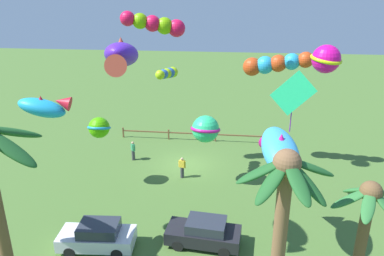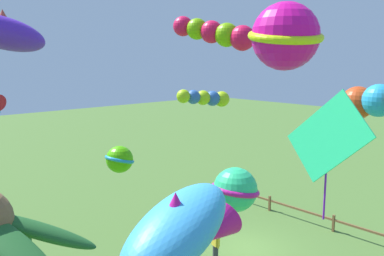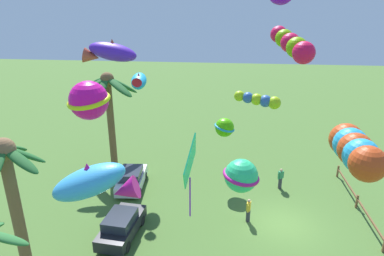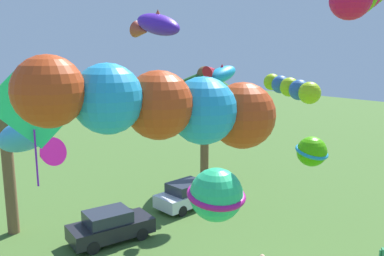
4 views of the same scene
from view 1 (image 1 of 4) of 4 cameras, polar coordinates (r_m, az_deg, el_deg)
ground_plane at (r=28.91m, az=-0.81°, el=-5.70°), size 120.00×120.00×0.00m
palm_tree_0 at (r=14.46m, az=14.11°, el=-10.67°), size 3.88×3.85×7.37m
palm_tree_2 at (r=16.94m, az=25.50°, el=-12.43°), size 3.15×3.17×5.66m
rail_fence at (r=33.33m, az=-0.02°, el=-0.95°), size 13.04×0.12×0.95m
parked_car_0 at (r=20.47m, az=-14.50°, el=-16.00°), size 4.01×1.98×1.51m
parked_car_1 at (r=20.12m, az=1.90°, el=-15.98°), size 4.04×2.05×1.51m
spectator_0 at (r=26.62m, az=-1.55°, el=-6.16°), size 0.54×0.31×1.59m
spectator_1 at (r=29.73m, az=-9.17°, el=-3.49°), size 0.42×0.45×1.59m
kite_tube_0 at (r=26.24m, az=-5.70°, el=15.82°), size 4.32×2.07×1.80m
kite_fish_1 at (r=16.04m, az=-11.00°, el=11.00°), size 1.82×3.38×1.58m
kite_diamond_2 at (r=21.69m, az=15.51°, el=5.13°), size 2.63×0.49×3.64m
kite_fish_3 at (r=18.04m, az=13.39°, el=-3.43°), size 2.32×4.17×2.33m
kite_ball_4 at (r=18.16m, az=20.18°, el=10.07°), size 2.03×2.03×1.31m
kite_ball_5 at (r=25.05m, az=-14.28°, el=0.07°), size 1.59×1.58×1.40m
kite_tube_6 at (r=27.21m, az=12.79°, el=9.74°), size 4.88×1.82×1.91m
kite_ball_7 at (r=24.53m, az=2.12°, el=-0.16°), size 2.43×2.43×1.84m
kite_fish_9 at (r=18.65m, az=-21.96°, el=3.09°), size 2.71×1.47×1.37m
kite_tube_10 at (r=24.77m, az=-3.85°, el=8.52°), size 1.15×2.65×0.89m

